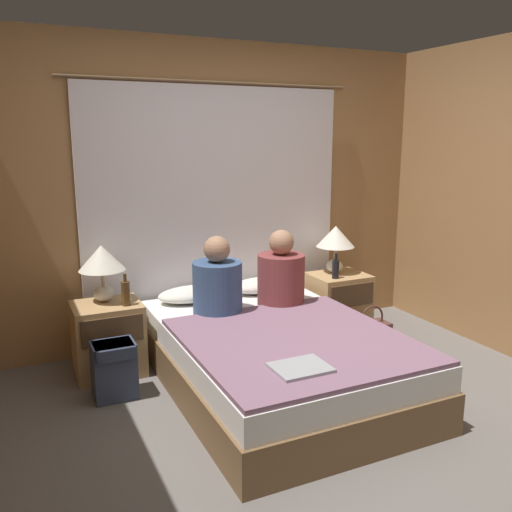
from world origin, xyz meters
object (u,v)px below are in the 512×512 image
at_px(laptop_on_bed, 300,368).
at_px(backpack_on_floor, 114,367).
at_px(pillow_left, 193,294).
at_px(person_left_in_bed, 217,283).
at_px(lamp_right, 336,240).
at_px(beer_bottle_on_left_stand, 126,293).
at_px(person_right_in_bed, 281,275).
at_px(handbag_on_floor, 371,335).
at_px(lamp_left, 102,262).
at_px(beer_bottle_on_right_stand, 336,268).
at_px(bed, 275,358).
at_px(nightstand_left, 108,338).
at_px(pillow_right, 263,285).
at_px(nightstand_right, 338,303).

bearing_deg(laptop_on_bed, backpack_on_floor, 128.97).
xyz_separation_m(pillow_left, person_left_in_bed, (0.07, -0.37, 0.17)).
height_order(lamp_right, pillow_left, lamp_right).
distance_m(beer_bottle_on_left_stand, laptop_on_bed, 1.52).
distance_m(person_right_in_bed, handbag_on_floor, 0.96).
bearing_deg(lamp_left, laptop_on_bed, -62.24).
bearing_deg(lamp_left, beer_bottle_on_right_stand, -5.08).
height_order(lamp_left, beer_bottle_on_left_stand, lamp_left).
height_order(beer_bottle_on_right_stand, laptop_on_bed, beer_bottle_on_right_stand).
distance_m(bed, lamp_right, 1.44).
height_order(lamp_right, handbag_on_floor, lamp_right).
relative_size(bed, person_left_in_bed, 3.54).
distance_m(lamp_left, lamp_right, 2.02).
relative_size(nightstand_left, backpack_on_floor, 1.38).
bearing_deg(pillow_right, handbag_on_floor, -37.01).
relative_size(nightstand_right, person_left_in_bed, 0.92).
relative_size(beer_bottle_on_left_stand, laptop_on_bed, 0.75).
relative_size(nightstand_left, laptop_on_bed, 1.72).
bearing_deg(pillow_right, pillow_left, 180.00).
relative_size(lamp_left, pillow_left, 0.75).
xyz_separation_m(lamp_left, pillow_right, (1.32, 0.03, -0.34)).
bearing_deg(beer_bottle_on_left_stand, nightstand_right, 2.91).
bearing_deg(lamp_right, beer_bottle_on_right_stand, -121.30).
height_order(pillow_right, person_right_in_bed, person_right_in_bed).
relative_size(person_left_in_bed, beer_bottle_on_left_stand, 2.49).
distance_m(beer_bottle_on_right_stand, backpack_on_floor, 2.02).
bearing_deg(bed, nightstand_right, 36.05).
bearing_deg(lamp_right, backpack_on_floor, -166.76).
height_order(person_right_in_bed, laptop_on_bed, person_right_in_bed).
height_order(bed, beer_bottle_on_right_stand, beer_bottle_on_right_stand).
relative_size(lamp_left, lamp_right, 1.00).
relative_size(bed, lamp_right, 4.93).
distance_m(pillow_right, person_left_in_bed, 0.69).
relative_size(bed, pillow_left, 3.71).
bearing_deg(pillow_left, beer_bottle_on_left_stand, -160.28).
bearing_deg(handbag_on_floor, pillow_right, 142.99).
bearing_deg(nightstand_left, laptop_on_bed, -61.04).
relative_size(nightstand_left, beer_bottle_on_left_stand, 2.28).
xyz_separation_m(bed, lamp_left, (-1.01, 0.81, 0.62)).
xyz_separation_m(lamp_left, person_right_in_bed, (1.30, -0.34, -0.17)).
height_order(pillow_left, beer_bottle_on_right_stand, beer_bottle_on_right_stand).
bearing_deg(beer_bottle_on_right_stand, nightstand_left, 177.12).
bearing_deg(nightstand_left, handbag_on_floor, -12.22).
distance_m(beer_bottle_on_right_stand, laptop_on_bed, 1.76).
distance_m(pillow_right, handbag_on_floor, 0.99).
relative_size(bed, pillow_right, 3.71).
bearing_deg(lamp_left, lamp_right, 0.00).
height_order(nightstand_left, nightstand_right, same).
distance_m(lamp_right, person_right_in_bed, 0.82).
bearing_deg(nightstand_left, backpack_on_floor, -95.37).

